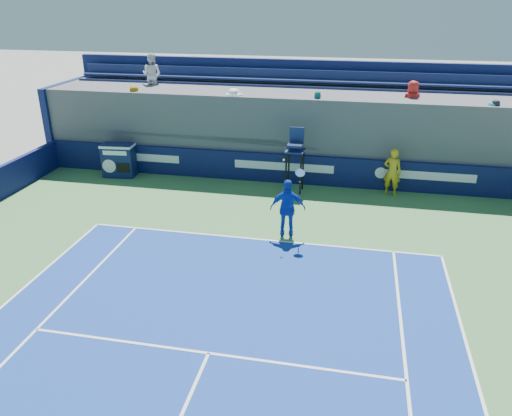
% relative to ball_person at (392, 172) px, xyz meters
% --- Properties ---
extents(ball_person, '(0.75, 0.58, 1.82)m').
position_rel_ball_person_xyz_m(ball_person, '(0.00, 0.00, 0.00)').
color(ball_person, gold).
rests_on(ball_person, apron).
extents(back_hoarding, '(20.40, 0.21, 1.20)m').
position_rel_ball_person_xyz_m(back_hoarding, '(-4.19, 0.50, -0.32)').
color(back_hoarding, '#0B1241').
rests_on(back_hoarding, ground).
extents(match_clock, '(1.38, 0.84, 1.40)m').
position_rel_ball_person_xyz_m(match_clock, '(-11.05, -0.10, -0.18)').
color(match_clock, '#0E1847').
rests_on(match_clock, ground).
extents(umpire_chair, '(0.73, 0.73, 2.48)m').
position_rel_ball_person_xyz_m(umpire_chair, '(-3.65, -0.32, 0.61)').
color(umpire_chair, black).
rests_on(umpire_chair, ground).
extents(tennis_player, '(1.15, 0.59, 2.57)m').
position_rel_ball_person_xyz_m(tennis_player, '(-3.36, -4.25, 0.03)').
color(tennis_player, '#163AB3').
rests_on(tennis_player, apron).
extents(stadium_seating, '(21.00, 4.05, 4.70)m').
position_rel_ball_person_xyz_m(stadium_seating, '(-4.20, 2.54, 0.93)').
color(stadium_seating, '#525257').
rests_on(stadium_seating, ground).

